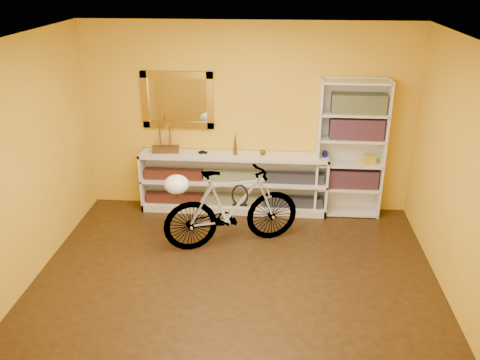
# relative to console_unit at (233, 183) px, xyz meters

# --- Properties ---
(floor) EXTENTS (4.50, 4.00, 0.01)m
(floor) POSITION_rel_console_unit_xyz_m (0.18, -1.81, -0.43)
(floor) COLOR black
(floor) RESTS_ON ground
(ceiling) EXTENTS (4.50, 4.00, 0.01)m
(ceiling) POSITION_rel_console_unit_xyz_m (0.18, -1.81, 2.18)
(ceiling) COLOR silver
(ceiling) RESTS_ON ground
(back_wall) EXTENTS (4.50, 0.01, 2.60)m
(back_wall) POSITION_rel_console_unit_xyz_m (0.18, 0.19, 0.88)
(back_wall) COLOR gold
(back_wall) RESTS_ON ground
(left_wall) EXTENTS (0.01, 4.00, 2.60)m
(left_wall) POSITION_rel_console_unit_xyz_m (-2.07, -1.81, 0.88)
(left_wall) COLOR gold
(left_wall) RESTS_ON ground
(right_wall) EXTENTS (0.01, 4.00, 2.60)m
(right_wall) POSITION_rel_console_unit_xyz_m (2.44, -1.81, 0.88)
(right_wall) COLOR gold
(right_wall) RESTS_ON ground
(gilt_mirror) EXTENTS (0.98, 0.06, 0.78)m
(gilt_mirror) POSITION_rel_console_unit_xyz_m (-0.77, 0.15, 1.12)
(gilt_mirror) COLOR olive
(gilt_mirror) RESTS_ON back_wall
(wall_socket) EXTENTS (0.09, 0.02, 0.09)m
(wall_socket) POSITION_rel_console_unit_xyz_m (1.08, 0.17, -0.17)
(wall_socket) COLOR silver
(wall_socket) RESTS_ON back_wall
(console_unit) EXTENTS (2.60, 0.35, 0.85)m
(console_unit) POSITION_rel_console_unit_xyz_m (0.00, 0.00, 0.00)
(console_unit) COLOR silver
(console_unit) RESTS_ON floor
(cd_row_lower) EXTENTS (2.50, 0.13, 0.14)m
(cd_row_lower) POSITION_rel_console_unit_xyz_m (0.00, -0.02, -0.26)
(cd_row_lower) COLOR black
(cd_row_lower) RESTS_ON console_unit
(cd_row_upper) EXTENTS (2.50, 0.13, 0.14)m
(cd_row_upper) POSITION_rel_console_unit_xyz_m (0.00, -0.02, 0.11)
(cd_row_upper) COLOR navy
(cd_row_upper) RESTS_ON console_unit
(model_ship) EXTENTS (0.37, 0.18, 0.43)m
(model_ship) POSITION_rel_console_unit_xyz_m (-0.94, 0.00, 0.64)
(model_ship) COLOR #392610
(model_ship) RESTS_ON console_unit
(toy_car) EXTENTS (0.00, 0.00, 0.00)m
(toy_car) POSITION_rel_console_unit_xyz_m (-0.42, 0.00, 0.43)
(toy_car) COLOR black
(toy_car) RESTS_ON console_unit
(bronze_ornament) EXTENTS (0.06, 0.06, 0.34)m
(bronze_ornament) POSITION_rel_console_unit_xyz_m (0.03, 0.00, 0.60)
(bronze_ornament) COLOR #513D1C
(bronze_ornament) RESTS_ON console_unit
(decorative_orb) EXTENTS (0.08, 0.08, 0.08)m
(decorative_orb) POSITION_rel_console_unit_xyz_m (0.40, 0.00, 0.46)
(decorative_orb) COLOR #513D1C
(decorative_orb) RESTS_ON console_unit
(bookcase) EXTENTS (0.90, 0.30, 1.90)m
(bookcase) POSITION_rel_console_unit_xyz_m (1.58, 0.03, 0.52)
(bookcase) COLOR silver
(bookcase) RESTS_ON floor
(book_row_a) EXTENTS (0.70, 0.22, 0.26)m
(book_row_a) POSITION_rel_console_unit_xyz_m (1.63, 0.03, 0.12)
(book_row_a) COLOR maroon
(book_row_a) RESTS_ON bookcase
(book_row_b) EXTENTS (0.70, 0.22, 0.28)m
(book_row_b) POSITION_rel_console_unit_xyz_m (1.63, 0.03, 0.83)
(book_row_b) COLOR maroon
(book_row_b) RESTS_ON bookcase
(book_row_c) EXTENTS (0.70, 0.22, 0.25)m
(book_row_c) POSITION_rel_console_unit_xyz_m (1.63, 0.03, 1.16)
(book_row_c) COLOR #1B5460
(book_row_c) RESTS_ON bookcase
(travel_mug) EXTENTS (0.07, 0.07, 0.16)m
(travel_mug) POSITION_rel_console_unit_xyz_m (1.24, 0.01, 0.42)
(travel_mug) COLOR navy
(travel_mug) RESTS_ON bookcase
(red_tin) EXTENTS (0.16, 0.16, 0.16)m
(red_tin) POSITION_rel_console_unit_xyz_m (1.38, 0.06, 1.12)
(red_tin) COLOR maroon
(red_tin) RESTS_ON bookcase
(yellow_bag) EXTENTS (0.19, 0.15, 0.13)m
(yellow_bag) POSITION_rel_console_unit_xyz_m (1.83, -0.01, 0.40)
(yellow_bag) COLOR gold
(yellow_bag) RESTS_ON bookcase
(bicycle) EXTENTS (1.02, 1.78, 1.02)m
(bicycle) POSITION_rel_console_unit_xyz_m (0.07, -0.95, 0.08)
(bicycle) COLOR silver
(bicycle) RESTS_ON floor
(helmet) EXTENTS (0.29, 0.28, 0.22)m
(helmet) POSITION_rel_console_unit_xyz_m (-0.55, -1.18, 0.47)
(helmet) COLOR white
(helmet) RESTS_ON bicycle
(u_lock) EXTENTS (0.21, 0.02, 0.21)m
(u_lock) POSITION_rel_console_unit_xyz_m (0.16, -0.91, 0.24)
(u_lock) COLOR black
(u_lock) RESTS_ON bicycle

